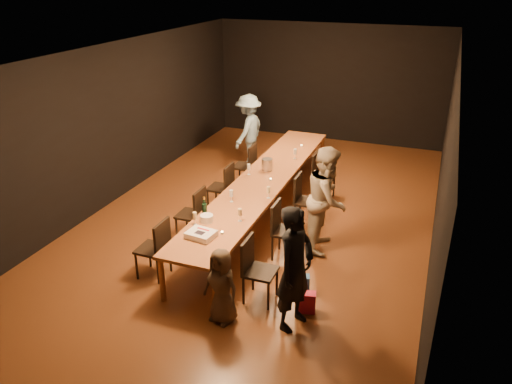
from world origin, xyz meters
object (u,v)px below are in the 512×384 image
(chair_left_0, at_px, (152,248))
(man_blue, at_px, (248,130))
(woman_tan, at_px, (327,199))
(birthday_cake, at_px, (201,234))
(chair_right_2, at_px, (308,201))
(woman_birthday, at_px, (295,269))
(chair_right_0, at_px, (260,271))
(ice_bucket, at_px, (267,164))
(table, at_px, (263,182))
(chair_right_1, at_px, (287,231))
(chair_left_2, at_px, (220,187))
(child, at_px, (222,286))
(champagne_bottle, at_px, (204,207))
(chair_left_3, at_px, (244,166))
(chair_right_3, at_px, (324,177))
(plate_stack, at_px, (207,218))
(chair_left_1, at_px, (190,214))

(chair_left_0, distance_m, man_blue, 4.91)
(woman_tan, xyz_separation_m, birthday_cake, (-1.42, -1.64, -0.07))
(chair_right_2, bearing_deg, woman_birthday, 11.95)
(chair_right_0, xyz_separation_m, chair_left_0, (-1.70, 0.00, 0.00))
(man_blue, relative_size, ice_bucket, 7.35)
(table, relative_size, chair_right_1, 6.45)
(chair_right_1, xyz_separation_m, chair_left_0, (-1.70, -1.20, 0.00))
(chair_left_2, relative_size, woman_birthday, 0.55)
(chair_right_2, height_order, birthday_cake, chair_right_2)
(man_blue, relative_size, child, 1.57)
(chair_right_1, height_order, woman_birthday, woman_birthday)
(chair_right_0, relative_size, champagne_bottle, 2.84)
(chair_right_2, xyz_separation_m, chair_left_0, (-1.70, -2.40, 0.00))
(woman_birthday, relative_size, ice_bucket, 7.48)
(ice_bucket, bearing_deg, birthday_cake, -90.14)
(chair_right_2, height_order, chair_left_3, same)
(table, bearing_deg, woman_tan, -26.19)
(chair_right_3, height_order, ice_bucket, ice_bucket)
(ice_bucket, bearing_deg, man_blue, 120.20)
(chair_right_0, distance_m, chair_right_3, 3.60)
(chair_right_2, xyz_separation_m, chair_left_2, (-1.70, 0.00, 0.00))
(chair_right_1, distance_m, chair_right_3, 2.40)
(chair_left_3, bearing_deg, chair_left_0, -180.00)
(chair_right_2, height_order, woman_tan, woman_tan)
(table, bearing_deg, woman_birthday, -62.43)
(table, xyz_separation_m, chair_left_3, (-0.85, 1.20, -0.24))
(birthday_cake, height_order, plate_stack, plate_stack)
(woman_birthday, relative_size, child, 1.60)
(woman_birthday, distance_m, woman_tan, 2.08)
(woman_tan, height_order, plate_stack, woman_tan)
(child, height_order, champagne_bottle, champagne_bottle)
(woman_tan, xyz_separation_m, child, (-0.80, -2.33, -0.34))
(chair_right_2, xyz_separation_m, champagne_bottle, (-1.17, -1.69, 0.45))
(chair_right_1, relative_size, chair_left_0, 1.00)
(chair_left_2, bearing_deg, chair_left_0, -180.00)
(birthday_cake, xyz_separation_m, champagne_bottle, (-0.24, 0.61, 0.12))
(chair_left_1, relative_size, chair_left_3, 1.00)
(man_blue, xyz_separation_m, child, (1.80, -5.47, -0.30))
(chair_right_2, bearing_deg, woman_tan, 36.45)
(chair_left_1, bearing_deg, chair_left_2, 0.00)
(chair_right_3, relative_size, chair_left_2, 1.00)
(chair_right_2, distance_m, chair_left_1, 2.08)
(woman_birthday, height_order, plate_stack, woman_birthday)
(plate_stack, bearing_deg, chair_right_3, 70.66)
(ice_bucket, bearing_deg, chair_right_3, 38.59)
(chair_right_0, height_order, child, child)
(chair_right_3, bearing_deg, chair_left_2, -54.78)
(child, bearing_deg, table, 115.71)
(plate_stack, bearing_deg, man_blue, 103.52)
(chair_left_0, bearing_deg, ice_bucket, -15.09)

